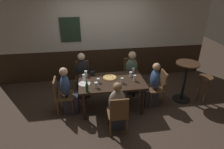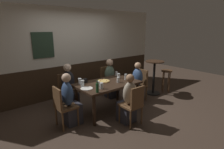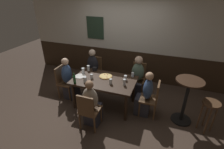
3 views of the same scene
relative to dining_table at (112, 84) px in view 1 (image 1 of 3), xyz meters
The scene contains 27 objects.
ground_plane 0.65m from the dining_table, ahead, with size 12.00×12.00×0.00m, color #423328.
wall_back 1.77m from the dining_table, 90.22° to the left, with size 6.40×0.13×2.60m.
dining_table is the anchor object (origin of this frame).
chair_mid_near 0.89m from the dining_table, 90.00° to the right, with size 0.40×0.40×0.88m.
chair_head_west 1.19m from the dining_table, behind, with size 0.40×0.40×0.88m.
chair_head_east 1.19m from the dining_table, ahead, with size 0.40×0.40×0.88m.
chair_left_far 1.11m from the dining_table, 127.33° to the left, with size 0.40×0.40×0.88m.
chair_right_far 1.11m from the dining_table, 52.67° to the left, with size 0.40×0.40×0.88m.
person_mid_near 0.74m from the dining_table, 90.00° to the right, with size 0.34×0.37×1.11m.
person_head_west 1.03m from the dining_table, behind, with size 0.37×0.34×1.15m.
person_head_east 1.03m from the dining_table, ahead, with size 0.37×0.34×1.11m.
person_left_far 0.99m from the dining_table, 133.07° to the left, with size 0.34×0.37×1.18m.
person_right_far 0.99m from the dining_table, 46.91° to the left, with size 0.34×0.37×1.15m.
pizza 0.18m from the dining_table, 97.46° to the left, with size 0.32×0.32×0.03m.
beer_glass_tall 0.48m from the dining_table, 145.05° to the right, with size 0.08×0.08×0.13m.
pint_glass_stout 0.53m from the dining_table, 16.71° to the left, with size 0.07×0.07×0.12m.
beer_glass_half 0.34m from the dining_table, behind, with size 0.07×0.07×0.11m.
pint_glass_pale 0.66m from the dining_table, 169.39° to the left, with size 0.08×0.08×0.15m.
tumbler_short 0.68m from the dining_table, 151.46° to the left, with size 0.07×0.07×0.15m.
tumbler_water 0.30m from the dining_table, 32.34° to the right, with size 0.07×0.07×0.13m.
pint_glass_amber 0.73m from the dining_table, 31.68° to the left, with size 0.07×0.07×0.11m.
highball_clear 0.55m from the dining_table, ahead, with size 0.06×0.06×0.15m.
beer_bottle_green 0.72m from the dining_table, 145.79° to the right, with size 0.06×0.06×0.26m.
plate_white_large 0.63m from the dining_table, behind, with size 0.27×0.27×0.01m, color white.
condiment_caddy 0.58m from the dining_table, 138.19° to the left, with size 0.11×0.09×0.09m, color black.
side_bar_table 1.87m from the dining_table, ahead, with size 0.56×0.56×1.05m.
bar_stool 2.32m from the dining_table, ahead, with size 0.34×0.34×0.72m.
Camera 1 is at (-0.57, -3.84, 2.87)m, focal length 30.61 mm.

